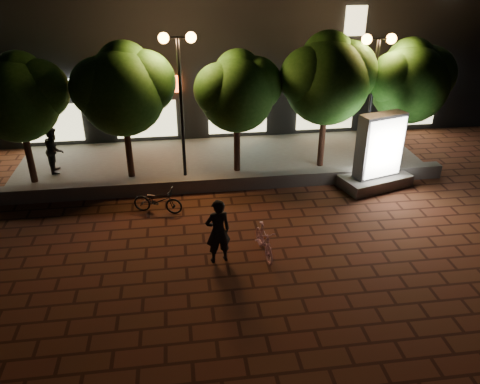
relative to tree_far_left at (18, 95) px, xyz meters
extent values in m
plane|color=#512619|center=(6.95, -5.46, -3.29)|extent=(80.00, 80.00, 0.00)
cube|color=#66635E|center=(6.95, -1.46, -3.04)|extent=(16.00, 0.45, 0.50)
cube|color=#66635E|center=(6.95, 1.04, -3.25)|extent=(16.00, 5.00, 0.08)
cube|color=black|center=(6.95, 7.54, 1.71)|extent=(28.00, 8.00, 10.00)
cube|color=white|center=(-0.05, 3.48, -0.69)|extent=(3.20, 0.12, 0.70)
cube|color=beige|center=(-0.05, 3.48, -2.19)|extent=(2.60, 0.10, 1.60)
cube|color=#F84A15|center=(3.95, 3.48, -0.69)|extent=(3.20, 0.12, 0.70)
cube|color=beige|center=(3.95, 3.48, -2.19)|extent=(2.60, 0.10, 1.60)
cube|color=#3EA4CC|center=(7.95, 3.48, -0.69)|extent=(3.20, 0.12, 0.70)
cube|color=beige|center=(7.95, 3.48, -2.19)|extent=(2.60, 0.10, 1.60)
cube|color=#DB531D|center=(11.95, 3.48, -0.69)|extent=(3.20, 0.12, 0.70)
cube|color=beige|center=(11.95, 3.48, -2.19)|extent=(2.60, 0.10, 1.60)
cube|color=white|center=(15.95, 3.48, -0.69)|extent=(3.20, 0.12, 0.70)
cube|color=beige|center=(15.95, 3.48, -2.19)|extent=(2.60, 0.10, 1.60)
cube|color=beige|center=(12.95, 3.48, 1.71)|extent=(0.90, 0.10, 1.20)
cylinder|color=black|center=(-0.05, -0.06, -2.09)|extent=(0.24, 0.24, 2.25)
sphere|color=#255117|center=(-0.05, -0.06, -0.19)|extent=(2.80, 2.80, 2.80)
sphere|color=#255117|center=(0.65, 0.14, 0.11)|extent=(2.10, 2.10, 2.10)
sphere|color=#255117|center=(0.05, 0.29, 0.51)|extent=(1.82, 1.82, 1.82)
cylinder|color=black|center=(3.45, -0.06, -2.04)|extent=(0.24, 0.24, 2.34)
sphere|color=#255117|center=(3.45, -0.06, -0.05)|extent=(3.00, 3.00, 3.00)
sphere|color=#255117|center=(4.20, 0.14, 0.25)|extent=(2.25, 2.25, 2.25)
sphere|color=#255117|center=(2.77, -0.21, 0.20)|extent=(2.10, 2.10, 2.10)
sphere|color=#255117|center=(3.55, 0.29, 0.70)|extent=(1.95, 1.95, 1.95)
cylinder|color=black|center=(7.45, -0.06, -2.11)|extent=(0.24, 0.24, 2.21)
sphere|color=#255117|center=(7.45, -0.06, -0.26)|extent=(2.70, 2.70, 2.70)
sphere|color=#255117|center=(8.12, 0.14, 0.04)|extent=(2.03, 2.03, 2.02)
sphere|color=#255117|center=(6.84, -0.21, -0.01)|extent=(1.89, 1.89, 1.89)
sphere|color=#255117|center=(7.55, 0.29, 0.41)|extent=(1.76, 1.76, 1.76)
cylinder|color=black|center=(10.75, -0.06, -2.00)|extent=(0.24, 0.24, 2.43)
sphere|color=#255117|center=(10.75, -0.06, 0.07)|extent=(3.10, 3.10, 3.10)
sphere|color=#255117|center=(11.52, 0.14, 0.37)|extent=(2.33, 2.33, 2.33)
sphere|color=#255117|center=(10.05, -0.21, 0.32)|extent=(2.17, 2.17, 2.17)
sphere|color=#255117|center=(10.85, 0.29, 0.85)|extent=(2.01, 2.02, 2.02)
cylinder|color=black|center=(13.95, -0.06, -2.06)|extent=(0.24, 0.24, 2.29)
sphere|color=#255117|center=(13.95, -0.06, -0.12)|extent=(2.90, 2.90, 2.90)
sphere|color=#255117|center=(14.67, 0.14, 0.18)|extent=(2.18, 2.17, 2.17)
sphere|color=#255117|center=(13.30, -0.21, 0.13)|extent=(2.03, 2.03, 2.03)
sphere|color=#255117|center=(14.05, 0.29, 0.61)|extent=(1.89, 1.88, 1.88)
cylinder|color=black|center=(5.45, -0.26, -0.71)|extent=(0.12, 0.12, 5.00)
cylinder|color=black|center=(5.45, -0.26, 1.79)|extent=(0.90, 0.08, 0.08)
sphere|color=#FFA03F|center=(5.00, -0.26, 1.79)|extent=(0.36, 0.36, 0.36)
sphere|color=#FFA03F|center=(5.90, -0.26, 1.79)|extent=(0.36, 0.36, 0.36)
cylinder|color=black|center=(12.45, -0.26, -0.81)|extent=(0.12, 0.12, 4.80)
cylinder|color=black|center=(12.45, -0.26, 1.59)|extent=(0.90, 0.08, 0.08)
sphere|color=#FFA03F|center=(12.00, -0.26, 1.59)|extent=(0.36, 0.36, 0.36)
sphere|color=#FFA03F|center=(12.90, -0.26, 1.59)|extent=(0.36, 0.36, 0.36)
cube|color=#66635E|center=(12.23, -1.96, -3.08)|extent=(2.77, 1.92, 0.42)
cube|color=#4C4C51|center=(12.23, -1.96, -1.72)|extent=(1.77, 1.03, 2.30)
cube|color=white|center=(12.32, -2.25, -1.72)|extent=(1.47, 0.48, 2.09)
cube|color=white|center=(12.14, -1.67, -1.72)|extent=(1.47, 0.48, 2.09)
imported|color=pink|center=(7.47, -5.69, -2.84)|extent=(0.59, 1.54, 0.90)
imported|color=black|center=(6.18, -5.81, -2.34)|extent=(0.77, 0.59, 1.90)
imported|color=black|center=(4.49, -2.85, -2.86)|extent=(1.73, 1.03, 0.86)
imported|color=black|center=(0.62, 0.77, -2.33)|extent=(0.75, 0.92, 1.76)
camera|label=1|loc=(5.29, -16.60, 4.40)|focal=35.48mm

